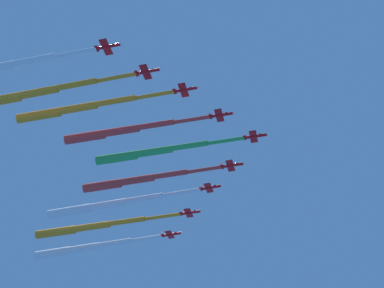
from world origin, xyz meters
The scene contains 8 objects.
jet_lead centered at (-4.48, -15.45, 157.33)m, with size 24.22×65.17×4.43m.
jet_port_inner centered at (-19.17, -20.99, 156.76)m, with size 24.24×63.34×4.38m.
jet_starboard_inner centered at (4.07, -27.97, 157.85)m, with size 23.74×63.09×4.46m.
jet_port_mid centered at (-36.41, -33.17, 159.12)m, with size 28.15×71.71×4.48m.
jet_starboard_mid centered at (11.21, -44.42, 160.23)m, with size 25.43×67.02×4.44m.
jet_port_outer centered at (-49.77, -39.13, 158.80)m, with size 26.16×70.48×4.44m.
jet_starboard_outer centered at (18.92, -57.89, 157.42)m, with size 26.23×66.41×4.44m.
jet_trail_port centered at (-64.15, -42.11, 159.51)m, with size 25.68×64.74×4.48m.
Camera 1 is at (159.37, -15.59, -36.18)m, focal length 62.20 mm.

